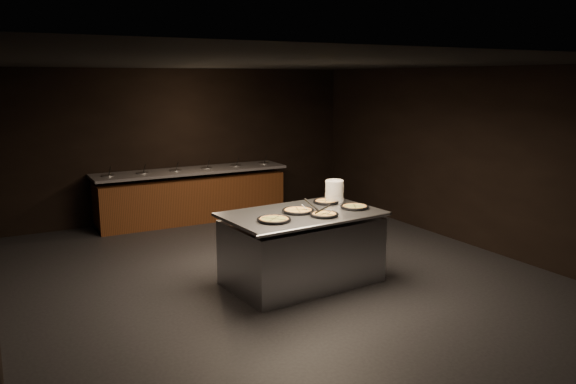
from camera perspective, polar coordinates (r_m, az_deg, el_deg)
name	(u,v)px	position (r m, az deg, el deg)	size (l,w,h in m)	color
room	(278,174)	(7.57, -1.05, 1.87)	(7.02, 8.02, 2.92)	black
salad_bar	(192,198)	(10.99, -9.68, -0.65)	(3.70, 0.83, 1.18)	#5D2D16
serving_counter	(302,249)	(7.56, 1.41, -5.85)	(2.12, 1.45, 0.97)	#B3B5BA
plate_stack	(334,191)	(8.05, 4.74, 0.07)	(0.26, 0.26, 0.31)	white
pan_veggie_whole	(274,219)	(6.98, -1.44, -2.81)	(0.43, 0.43, 0.04)	black
pan_cheese_whole	(298,211)	(7.44, 1.04, -1.90)	(0.43, 0.43, 0.04)	black
pan_cheese_slices_a	(326,202)	(8.00, 3.89, -0.97)	(0.37, 0.37, 0.04)	black
pan_cheese_slices_b	(324,214)	(7.25, 3.70, -2.29)	(0.38, 0.38, 0.04)	black
pan_veggie_slices	(355,207)	(7.71, 6.78, -1.50)	(0.39, 0.39, 0.04)	black
server_left	(308,206)	(7.42, 2.03, -1.43)	(0.24, 0.32, 0.18)	#B3B5BA
server_right	(326,211)	(7.19, 3.88, -1.94)	(0.30, 0.19, 0.16)	#B3B5BA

